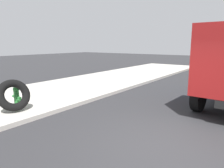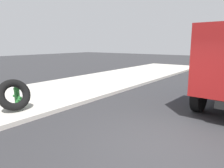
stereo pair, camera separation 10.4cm
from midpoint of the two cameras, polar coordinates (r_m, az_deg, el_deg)
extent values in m
plane|color=#2D2D30|center=(5.34, 13.07, -16.25)|extent=(80.00, 80.00, 0.00)
cube|color=#BCB7AD|center=(9.68, -25.06, -4.15)|extent=(36.00, 5.00, 0.15)
cylinder|color=#2D8438|center=(8.36, -24.52, -3.68)|extent=(0.19, 0.19, 0.60)
sphere|color=#2D8438|center=(8.28, -24.71, -1.30)|extent=(0.21, 0.21, 0.21)
cylinder|color=#2D8438|center=(8.20, -23.98, -3.39)|extent=(0.08, 0.15, 0.08)
cylinder|color=#2D8438|center=(8.49, -25.11, -3.02)|extent=(0.08, 0.15, 0.08)
cylinder|color=#2D8438|center=(8.22, -23.94, -3.88)|extent=(0.10, 0.15, 0.10)
torus|color=black|center=(7.86, -25.26, -2.73)|extent=(1.21, 0.88, 1.11)
cylinder|color=black|center=(8.23, 21.92, -3.01)|extent=(1.11, 0.35, 1.10)
camera|label=1|loc=(0.05, -90.39, -0.07)|focal=34.06mm
camera|label=2|loc=(0.05, 89.61, 0.07)|focal=34.06mm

